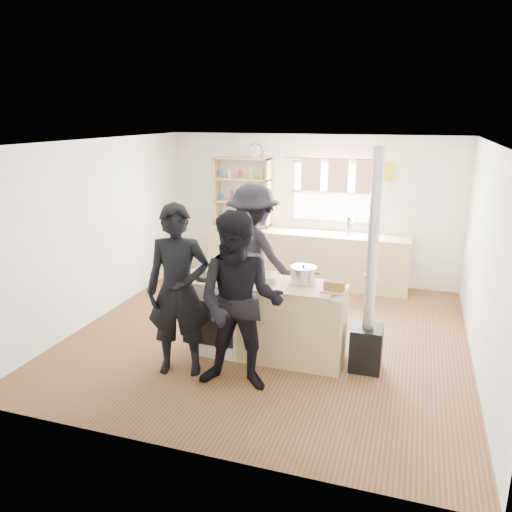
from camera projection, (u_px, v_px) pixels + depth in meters
name	position (u px, v px, depth m)	size (l,w,h in m)	color
ground	(269.00, 335.00, 6.61)	(5.00, 5.00, 0.01)	brown
back_counter	(306.00, 258.00, 8.51)	(3.40, 0.55, 0.90)	#D1B77E
shelving_unit	(242.00, 192.00, 8.69)	(1.00, 0.28, 1.20)	tan
thermos	(349.00, 227.00, 8.15)	(0.10, 0.10, 0.28)	silver
cooking_island	(268.00, 319.00, 5.93)	(1.97, 0.64, 0.93)	white
skillet_greens	(209.00, 276.00, 5.93)	(0.41, 0.41, 0.05)	black
roast_tray	(263.00, 277.00, 5.86)	(0.36, 0.34, 0.07)	silver
stockpot_stove	(236.00, 267.00, 6.11)	(0.22, 0.22, 0.18)	silver
stockpot_counter	(303.00, 275.00, 5.75)	(0.30, 0.30, 0.22)	#B3B3B5
bread_board	(334.00, 287.00, 5.49)	(0.29, 0.22, 0.12)	tan
flue_heater	(368.00, 316.00, 5.56)	(0.35, 0.35, 2.50)	black
person_near_left	(178.00, 291.00, 5.43)	(0.70, 0.46, 1.92)	black
person_near_right	(240.00, 303.00, 5.10)	(0.93, 0.72, 1.91)	black
person_far	(253.00, 255.00, 6.81)	(1.25, 0.72, 1.93)	black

